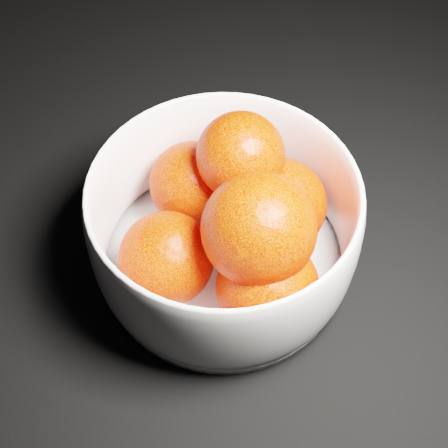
{
  "coord_description": "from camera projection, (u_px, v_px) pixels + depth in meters",
  "views": [
    {
      "loc": [
        -0.05,
        -0.09,
        0.53
      ],
      "look_at": [
        -0.04,
        0.25,
        0.07
      ],
      "focal_mm": 50.0,
      "sensor_mm": 36.0,
      "label": 1
    }
  ],
  "objects": [
    {
      "name": "bowl",
      "position": [
        224.0,
        228.0,
        0.58
      ],
      "size": [
        0.25,
        0.25,
        0.12
      ],
      "rotation": [
        0.0,
        0.0,
        0.12
      ],
      "color": "white",
      "rests_on": "ground"
    },
    {
      "name": "orange_pile",
      "position": [
        238.0,
        222.0,
        0.57
      ],
      "size": [
        0.2,
        0.21,
        0.15
      ],
      "color": "#FF2907",
      "rests_on": "bowl"
    }
  ]
}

